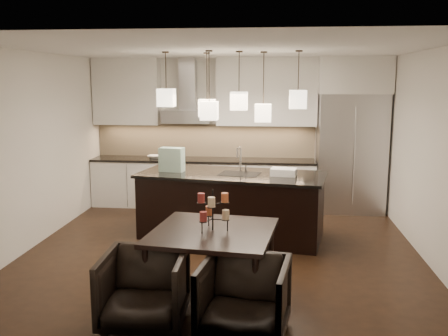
# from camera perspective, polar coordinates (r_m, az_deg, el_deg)

# --- Properties ---
(floor) EXTENTS (5.50, 5.50, 0.02)m
(floor) POSITION_cam_1_polar(r_m,az_deg,el_deg) (7.24, -0.16, -9.35)
(floor) COLOR black
(floor) RESTS_ON ground
(ceiling) EXTENTS (5.50, 5.50, 0.02)m
(ceiling) POSITION_cam_1_polar(r_m,az_deg,el_deg) (6.84, -0.18, 13.52)
(ceiling) COLOR white
(ceiling) RESTS_ON wall_back
(wall_back) EXTENTS (5.50, 0.02, 2.80)m
(wall_back) POSITION_cam_1_polar(r_m,az_deg,el_deg) (9.63, 1.56, 4.12)
(wall_back) COLOR silver
(wall_back) RESTS_ON ground
(wall_front) EXTENTS (5.50, 0.02, 2.80)m
(wall_front) POSITION_cam_1_polar(r_m,az_deg,el_deg) (4.21, -4.11, -3.65)
(wall_front) COLOR silver
(wall_front) RESTS_ON ground
(wall_left) EXTENTS (0.02, 5.50, 2.80)m
(wall_left) POSITION_cam_1_polar(r_m,az_deg,el_deg) (7.69, -21.08, 1.94)
(wall_left) COLOR silver
(wall_left) RESTS_ON ground
(wall_right) EXTENTS (0.02, 5.50, 2.80)m
(wall_right) POSITION_cam_1_polar(r_m,az_deg,el_deg) (7.16, 22.37, 1.30)
(wall_right) COLOR silver
(wall_right) RESTS_ON ground
(refrigerator) EXTENTS (1.20, 0.72, 2.15)m
(refrigerator) POSITION_cam_1_polar(r_m,az_deg,el_deg) (9.37, 14.29, 1.64)
(refrigerator) COLOR #B7B7BA
(refrigerator) RESTS_ON floor
(fridge_panel) EXTENTS (1.26, 0.72, 0.65)m
(fridge_panel) POSITION_cam_1_polar(r_m,az_deg,el_deg) (9.28, 14.67, 10.22)
(fridge_panel) COLOR silver
(fridge_panel) RESTS_ON refrigerator
(lower_cabinets) EXTENTS (4.21, 0.62, 0.88)m
(lower_cabinets) POSITION_cam_1_polar(r_m,az_deg,el_deg) (9.52, -2.38, -1.81)
(lower_cabinets) COLOR silver
(lower_cabinets) RESTS_ON floor
(countertop) EXTENTS (4.21, 0.66, 0.04)m
(countertop) POSITION_cam_1_polar(r_m,az_deg,el_deg) (9.44, -2.40, 0.93)
(countertop) COLOR black
(countertop) RESTS_ON lower_cabinets
(backsplash) EXTENTS (4.21, 0.02, 0.63)m
(backsplash) POSITION_cam_1_polar(r_m,az_deg,el_deg) (9.68, -2.16, 3.16)
(backsplash) COLOR #BEAB8B
(backsplash) RESTS_ON countertop
(upper_cab_left) EXTENTS (1.25, 0.35, 1.25)m
(upper_cab_left) POSITION_cam_1_polar(r_m,az_deg,el_deg) (9.78, -11.03, 8.58)
(upper_cab_left) COLOR silver
(upper_cab_left) RESTS_ON wall_back
(upper_cab_right) EXTENTS (1.85, 0.35, 1.25)m
(upper_cab_right) POSITION_cam_1_polar(r_m,az_deg,el_deg) (9.37, 4.90, 8.67)
(upper_cab_right) COLOR silver
(upper_cab_right) RESTS_ON wall_back
(hood_canopy) EXTENTS (0.90, 0.52, 0.24)m
(hood_canopy) POSITION_cam_1_polar(r_m,az_deg,el_deg) (9.44, -4.20, 5.92)
(hood_canopy) COLOR #B7B7BA
(hood_canopy) RESTS_ON wall_back
(hood_chimney) EXTENTS (0.30, 0.28, 0.96)m
(hood_chimney) POSITION_cam_1_polar(r_m,az_deg,el_deg) (9.52, -4.13, 9.57)
(hood_chimney) COLOR #B7B7BA
(hood_chimney) RESTS_ON hood_canopy
(fruit_bowl) EXTENTS (0.27, 0.27, 0.06)m
(fruit_bowl) POSITION_cam_1_polar(r_m,az_deg,el_deg) (9.56, -7.94, 1.27)
(fruit_bowl) COLOR silver
(fruit_bowl) RESTS_ON countertop
(island_body) EXTENTS (2.85, 1.53, 0.95)m
(island_body) POSITION_cam_1_polar(r_m,az_deg,el_deg) (7.68, 0.88, -4.41)
(island_body) COLOR black
(island_body) RESTS_ON floor
(island_top) EXTENTS (2.96, 1.63, 0.04)m
(island_top) POSITION_cam_1_polar(r_m,az_deg,el_deg) (7.57, 0.89, -0.76)
(island_top) COLOR black
(island_top) RESTS_ON island_body
(faucet) EXTENTS (0.15, 0.27, 0.41)m
(faucet) POSITION_cam_1_polar(r_m,az_deg,el_deg) (7.61, 1.89, 1.03)
(faucet) COLOR silver
(faucet) RESTS_ON island_top
(tote_bag) EXTENTS (0.40, 0.26, 0.37)m
(tote_bag) POSITION_cam_1_polar(r_m,az_deg,el_deg) (7.74, -5.99, 0.97)
(tote_bag) COLOR #2A6940
(tote_bag) RESTS_ON island_top
(food_container) EXTENTS (0.41, 0.32, 0.11)m
(food_container) POSITION_cam_1_polar(r_m,az_deg,el_deg) (7.42, 6.84, -0.46)
(food_container) COLOR silver
(food_container) RESTS_ON island_top
(dining_table) EXTENTS (1.44, 1.44, 0.78)m
(dining_table) POSITION_cam_1_polar(r_m,az_deg,el_deg) (5.61, -1.27, -10.90)
(dining_table) COLOR black
(dining_table) RESTS_ON floor
(candelabra) EXTENTS (0.42, 0.42, 0.46)m
(candelabra) POSITION_cam_1_polar(r_m,az_deg,el_deg) (5.42, -1.30, -4.81)
(candelabra) COLOR black
(candelabra) RESTS_ON dining_table
(candle_a) EXTENTS (0.09, 0.09, 0.10)m
(candle_a) POSITION_cam_1_polar(r_m,az_deg,el_deg) (5.40, 0.20, -5.35)
(candle_a) COLOR beige
(candle_a) RESTS_ON candelabra
(candle_b) EXTENTS (0.09, 0.09, 0.10)m
(candle_b) POSITION_cam_1_polar(r_m,az_deg,el_deg) (5.57, -1.71, -4.88)
(candle_b) COLOR #BE5B32
(candle_b) RESTS_ON candelabra
(candle_c) EXTENTS (0.09, 0.09, 0.10)m
(candle_c) POSITION_cam_1_polar(r_m,az_deg,el_deg) (5.34, -2.38, -5.55)
(candle_c) COLOR maroon
(candle_c) RESTS_ON candelabra
(candle_d) EXTENTS (0.09, 0.09, 0.10)m
(candle_d) POSITION_cam_1_polar(r_m,az_deg,el_deg) (5.46, 0.10, -3.40)
(candle_d) COLOR #BE5B32
(candle_d) RESTS_ON candelabra
(candle_e) EXTENTS (0.09, 0.09, 0.10)m
(candle_e) POSITION_cam_1_polar(r_m,az_deg,el_deg) (5.45, -2.63, -3.43)
(candle_e) COLOR maroon
(candle_e) RESTS_ON candelabra
(candle_f) EXTENTS (0.09, 0.09, 0.10)m
(candle_f) POSITION_cam_1_polar(r_m,az_deg,el_deg) (5.26, -1.44, -3.91)
(candle_f) COLOR beige
(candle_f) RESTS_ON candelabra
(armchair_left) EXTENTS (0.83, 0.85, 0.75)m
(armchair_left) POSITION_cam_1_polar(r_m,az_deg,el_deg) (5.08, -9.13, -13.53)
(armchair_left) COLOR black
(armchair_left) RESTS_ON floor
(armchair_right) EXTENTS (0.90, 0.92, 0.75)m
(armchair_right) POSITION_cam_1_polar(r_m,az_deg,el_deg) (4.82, 2.31, -14.74)
(armchair_right) COLOR black
(armchair_right) RESTS_ON floor
(pendant_a) EXTENTS (0.24, 0.24, 0.26)m
(pendant_a) POSITION_cam_1_polar(r_m,az_deg,el_deg) (7.46, -6.61, 7.99)
(pendant_a) COLOR beige
(pendant_a) RESTS_ON ceiling
(pendant_b) EXTENTS (0.24, 0.24, 0.26)m
(pendant_b) POSITION_cam_1_polar(r_m,az_deg,el_deg) (7.67, -1.94, 6.87)
(pendant_b) COLOR beige
(pendant_b) RESTS_ON ceiling
(pendant_c) EXTENTS (0.24, 0.24, 0.26)m
(pendant_c) POSITION_cam_1_polar(r_m,az_deg,el_deg) (7.25, 1.72, 7.66)
(pendant_c) COLOR beige
(pendant_c) RESTS_ON ceiling
(pendant_d) EXTENTS (0.24, 0.24, 0.26)m
(pendant_d) POSITION_cam_1_polar(r_m,az_deg,el_deg) (7.41, 4.49, 6.29)
(pendant_d) COLOR beige
(pendant_d) RESTS_ON ceiling
(pendant_e) EXTENTS (0.24, 0.24, 0.26)m
(pendant_e) POSITION_cam_1_polar(r_m,az_deg,el_deg) (7.19, 8.44, 7.76)
(pendant_e) COLOR beige
(pendant_e) RESTS_ON ceiling
(pendant_f) EXTENTS (0.24, 0.24, 0.26)m
(pendant_f) POSITION_cam_1_polar(r_m,az_deg,el_deg) (7.12, -1.70, 6.56)
(pendant_f) COLOR beige
(pendant_f) RESTS_ON ceiling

